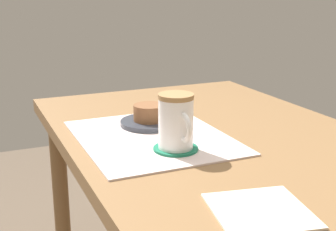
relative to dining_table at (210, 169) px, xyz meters
name	(u,v)px	position (x,y,z in m)	size (l,w,h in m)	color
dining_table	(210,169)	(0.00, 0.00, 0.00)	(1.01, 0.70, 0.75)	brown
placemat	(152,137)	(-0.01, -0.15, 0.10)	(0.40, 0.33, 0.00)	silver
pastry_plate	(149,123)	(-0.10, -0.12, 0.11)	(0.15, 0.15, 0.01)	#333842
pastry	(149,113)	(-0.10, -0.12, 0.14)	(0.08, 0.08, 0.04)	brown
coffee_coaster	(176,149)	(0.09, -0.14, 0.11)	(0.10, 0.10, 0.01)	#196B4C
coffee_mug	(176,121)	(0.10, -0.14, 0.17)	(0.11, 0.08, 0.12)	white
paper_napkin	(260,211)	(0.40, -0.13, 0.10)	(0.15, 0.15, 0.00)	silver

